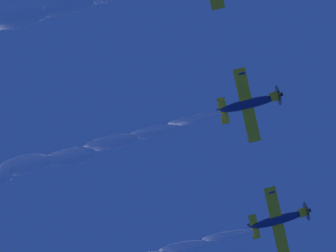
% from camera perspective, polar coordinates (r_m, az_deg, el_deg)
% --- Properties ---
extents(airplane_lead, '(8.32, 7.87, 3.21)m').
position_cam_1_polar(airplane_lead, '(98.57, 8.14, -6.72)').
color(airplane_lead, navy).
extents(airplane_left_wingman, '(8.22, 7.89, 3.54)m').
position_cam_1_polar(airplane_left_wingman, '(92.67, 6.00, 1.65)').
color(airplane_left_wingman, navy).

